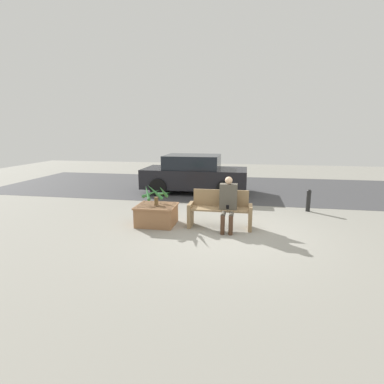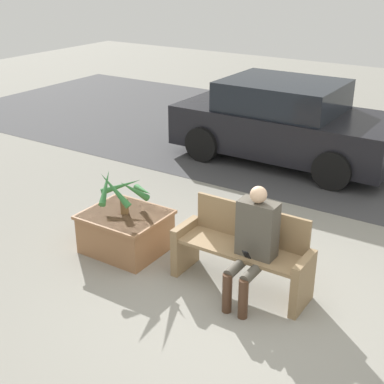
% 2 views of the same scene
% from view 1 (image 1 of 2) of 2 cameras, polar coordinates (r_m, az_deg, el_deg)
% --- Properties ---
extents(ground_plane, '(30.00, 30.00, 0.00)m').
position_cam_1_polar(ground_plane, '(7.15, 6.71, -7.89)').
color(ground_plane, gray).
extents(road_surface, '(20.00, 6.00, 0.01)m').
position_cam_1_polar(road_surface, '(12.79, 8.38, 0.83)').
color(road_surface, '#424244').
rests_on(road_surface, ground_plane).
extents(bench, '(1.57, 0.49, 0.92)m').
position_cam_1_polar(bench, '(7.49, 5.36, -3.44)').
color(bench, '#8C704C').
rests_on(bench, ground_plane).
extents(person_seated, '(0.42, 0.61, 1.30)m').
position_cam_1_polar(person_seated, '(7.24, 6.89, -1.70)').
color(person_seated, '#4C473D').
rests_on(person_seated, ground_plane).
extents(planter_box, '(1.00, 0.87, 0.52)m').
position_cam_1_polar(planter_box, '(7.74, -6.76, -4.22)').
color(planter_box, '#936642').
rests_on(planter_box, ground_plane).
extents(potted_plant, '(0.78, 0.73, 0.60)m').
position_cam_1_polar(potted_plant, '(7.62, -6.87, -0.26)').
color(potted_plant, brown).
rests_on(potted_plant, planter_box).
extents(parked_car, '(3.96, 1.98, 1.45)m').
position_cam_1_polar(parked_car, '(11.63, 0.46, 3.43)').
color(parked_car, black).
rests_on(parked_car, ground_plane).
extents(bollard_post, '(0.14, 0.14, 0.67)m').
position_cam_1_polar(bollard_post, '(9.57, 21.31, -1.39)').
color(bollard_post, black).
rests_on(bollard_post, ground_plane).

